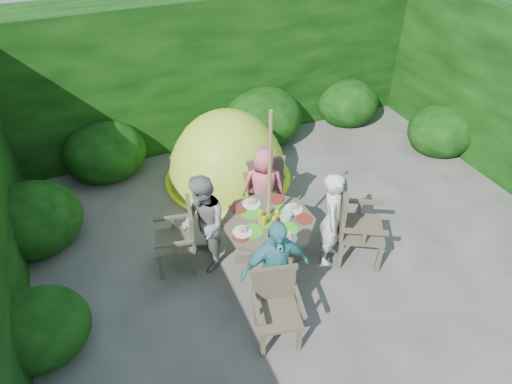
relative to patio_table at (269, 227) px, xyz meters
name	(u,v)px	position (x,y,z in m)	size (l,w,h in m)	color
ground	(323,271)	(0.58, -0.45, -0.58)	(60.00, 60.00, 0.00)	#46443E
hedge_enclosure	(282,138)	(0.58, 0.88, 0.67)	(9.00, 9.00, 2.50)	black
patio_table	(269,227)	(0.00, 0.00, 0.00)	(1.50, 1.50, 0.82)	#41392B
parasol_pole	(269,194)	(0.00, 0.00, 0.52)	(0.04, 0.04, 2.20)	olive
garden_chair_right	(354,224)	(1.03, -0.34, -0.02)	(0.79, 0.82, 1.05)	#41392B
garden_chair_left	(180,236)	(-1.04, 0.37, -0.10)	(0.57, 0.62, 0.90)	#41392B
garden_chair_back	(263,181)	(0.37, 1.03, -0.08)	(0.62, 0.57, 0.93)	#41392B
garden_chair_front	(276,305)	(-0.37, -1.04, -0.12)	(0.59, 0.55, 0.85)	#41392B
child_right	(333,219)	(0.75, -0.26, 0.09)	(0.49, 0.32, 1.34)	white
child_left	(204,224)	(-0.76, 0.26, 0.09)	(0.65, 0.51, 1.35)	gray
child_back	(263,187)	(0.26, 0.76, 0.03)	(0.60, 0.39, 1.22)	#E35E70
child_front	(275,270)	(-0.27, -0.76, 0.10)	(0.79, 0.33, 1.35)	teal
dome_tent	(229,178)	(0.16, 1.93, -0.58)	(2.42, 2.42, 2.34)	#BADA2A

